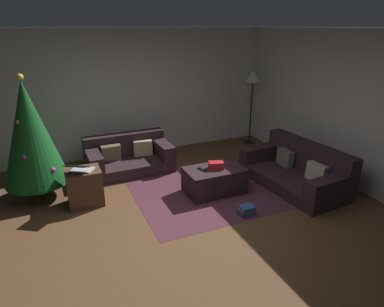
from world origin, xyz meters
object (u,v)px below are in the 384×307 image
Objects in this scene: laptop at (80,168)px; book_stack at (246,211)px; side_table at (85,187)px; couch_right at (298,170)px; tv_remote at (202,169)px; ottoman at (215,180)px; couch_left at (128,157)px; gift_box at (216,165)px; christmas_tree at (30,134)px; corner_lamp at (253,82)px.

book_stack is at bearing -30.09° from laptop.
couch_right is at bearing -12.82° from side_table.
book_stack is (0.32, -0.88, -0.37)m from tv_remote.
ottoman is 2.14m from laptop.
book_stack is at bearing -31.41° from side_table.
side_table is at bearing 47.31° from couch_left.
couch_left is 1.43m from side_table.
laptop is (-0.98, -1.12, 0.37)m from couch_left.
laptop is (-2.08, 0.42, 0.14)m from gift_box.
gift_box is 2.95m from christmas_tree.
couch_left reaches higher than tv_remote.
tv_remote is at bearing 118.75° from couch_left.
tv_remote is 3.02m from corner_lamp.
tv_remote is 0.09× the size of corner_lamp.
book_stack is (0.08, -0.83, -0.42)m from gift_box.
gift_box is 1.52× the size of tv_remote.
christmas_tree is (-2.68, 1.01, 0.87)m from ottoman.
side_table reaches higher than tv_remote.
laptop is at bearing -159.24° from corner_lamp.
ottoman is at bearing -11.40° from laptop.
gift_box is 2.88m from corner_lamp.
side_table is at bearing -159.70° from corner_lamp.
christmas_tree is 1.17m from side_table.
side_table is at bearing 167.12° from ottoman.
couch_left is 2.67m from book_stack.
ottoman is at bearing 72.78° from couch_right.
side_table is 0.34m from laptop.
book_stack is 0.15× the size of corner_lamp.
couch_right is (2.54, -1.87, 0.01)m from couch_left.
couch_right is at bearing -17.98° from christmas_tree.
gift_box is 0.99× the size of book_stack.
book_stack is (2.79, -1.85, -1.01)m from christmas_tree.
gift_box is 0.50× the size of laptop.
couch_left is at bearing 125.48° from gift_box.
couch_left is 1.87m from christmas_tree.
side_table is (-3.49, 0.79, 0.02)m from couch_right.
tv_remote is 1.89m from laptop.
couch_left reaches higher than book_stack.
laptop is (0.62, -0.60, -0.45)m from christmas_tree.
tv_remote is 0.33× the size of laptop.
corner_lamp reaches higher than laptop.
couch_left is at bearing 49.03° from laptop.
ottoman is at bearing -12.88° from side_table.
book_stack is at bearing -123.39° from corner_lamp.
christmas_tree is 0.98m from laptop.
christmas_tree is (-1.60, -0.53, 0.82)m from couch_left.
couch_right is at bearing -34.31° from tv_remote.
couch_right is 1.46m from book_stack.
couch_right reaches higher than tv_remote.
tv_remote reaches higher than book_stack.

